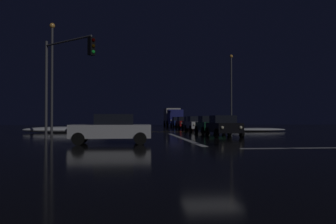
% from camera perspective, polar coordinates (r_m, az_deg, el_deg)
% --- Properties ---
extents(ground, '(120.00, 120.00, 0.10)m').
position_cam_1_polar(ground, '(16.12, 6.82, -5.98)').
color(ground, black).
extents(stop_line_north, '(0.35, 14.85, 0.01)m').
position_cam_1_polar(stop_line_north, '(24.60, 2.22, -4.15)').
color(stop_line_north, white).
rests_on(stop_line_north, ground).
extents(centre_line_ns, '(22.00, 0.15, 0.01)m').
position_cam_1_polar(centre_line_ns, '(36.10, -0.51, -3.15)').
color(centre_line_ns, yellow).
rests_on(centre_line_ns, ground).
extents(snow_bank_left_curb, '(7.91, 1.50, 0.58)m').
position_cam_1_polar(snow_bank_left_curb, '(35.24, -15.81, -2.70)').
color(snow_bank_left_curb, white).
rests_on(snow_bank_left_curb, ground).
extents(snow_bank_right_curb, '(6.18, 1.50, 0.37)m').
position_cam_1_polar(snow_bank_right_curb, '(38.21, 13.76, -2.73)').
color(snow_bank_right_curb, white).
rests_on(snow_bank_right_curb, ground).
extents(sedan_black, '(2.02, 4.33, 1.57)m').
position_cam_1_polar(sedan_black, '(27.21, 8.71, -2.16)').
color(sedan_black, black).
rests_on(sedan_black, ground).
extents(sedan_green, '(2.02, 4.33, 1.57)m').
position_cam_1_polar(sedan_green, '(32.69, 6.53, -1.97)').
color(sedan_green, '#14512D').
rests_on(sedan_green, ground).
extents(sedan_white, '(2.02, 4.33, 1.57)m').
position_cam_1_polar(sedan_white, '(37.94, 4.52, -1.84)').
color(sedan_white, silver).
rests_on(sedan_white, ground).
extents(sedan_gray, '(2.02, 4.33, 1.57)m').
position_cam_1_polar(sedan_gray, '(43.62, 3.80, -1.73)').
color(sedan_gray, slate).
rests_on(sedan_gray, ground).
extents(sedan_red, '(2.02, 4.33, 1.57)m').
position_cam_1_polar(sedan_red, '(48.83, 2.57, -1.66)').
color(sedan_red, maroon).
rests_on(sedan_red, ground).
extents(sedan_blue, '(2.02, 4.33, 1.57)m').
position_cam_1_polar(sedan_blue, '(54.84, 1.64, -1.59)').
color(sedan_blue, navy).
rests_on(sedan_blue, ground).
extents(box_truck, '(2.68, 8.28, 3.08)m').
position_cam_1_polar(box_truck, '(62.00, 0.75, -0.68)').
color(box_truck, navy).
rests_on(box_truck, ground).
extents(sedan_silver_crossing, '(4.33, 2.02, 1.57)m').
position_cam_1_polar(sedan_silver_crossing, '(19.38, -8.95, -2.62)').
color(sedan_silver_crossing, '#B7B7BC').
rests_on(sedan_silver_crossing, ground).
extents(traffic_signal_nw, '(3.59, 3.59, 6.49)m').
position_cam_1_polar(traffic_signal_nw, '(23.87, -16.08, 6.62)').
color(traffic_signal_nw, '#4C4C51').
rests_on(traffic_signal_nw, ground).
extents(streetlamp_left_near, '(0.44, 0.44, 9.06)m').
position_cam_1_polar(streetlamp_left_near, '(30.76, -17.82, 6.27)').
color(streetlamp_left_near, '#424247').
rests_on(streetlamp_left_near, ground).
extents(streetlamp_right_far, '(0.44, 0.44, 9.70)m').
position_cam_1_polar(streetlamp_right_far, '(47.99, 9.95, 4.02)').
color(streetlamp_right_far, '#424247').
rests_on(streetlamp_right_far, ground).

